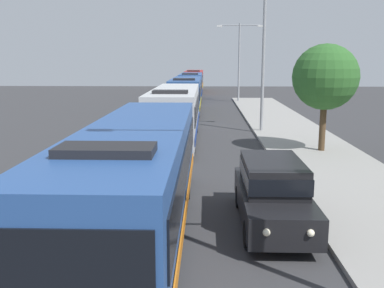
{
  "coord_description": "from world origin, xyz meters",
  "views": [
    {
      "loc": [
        0.49,
        2.24,
        4.72
      ],
      "look_at": [
        0.0,
        17.17,
        1.81
      ],
      "focal_mm": 40.8,
      "sensor_mm": 36.0,
      "label": 1
    }
  ],
  "objects_px": {
    "bus_second_in_line": "(175,113)",
    "bus_rear": "(194,80)",
    "streetlamp_mid": "(264,47)",
    "roadside_tree": "(325,77)",
    "bus_lead": "(138,176)",
    "bus_middle": "(186,94)",
    "bus_fourth_in_line": "(191,85)",
    "streetlamp_far": "(239,55)",
    "white_suv": "(272,190)"
  },
  "relations": [
    {
      "from": "white_suv",
      "to": "streetlamp_mid",
      "type": "height_order",
      "value": "streetlamp_mid"
    },
    {
      "from": "bus_lead",
      "to": "bus_middle",
      "type": "relative_size",
      "value": 1.08
    },
    {
      "from": "bus_fourth_in_line",
      "to": "streetlamp_mid",
      "type": "height_order",
      "value": "streetlamp_mid"
    },
    {
      "from": "bus_lead",
      "to": "streetlamp_mid",
      "type": "xyz_separation_m",
      "value": [
        5.4,
        17.2,
        3.8
      ]
    },
    {
      "from": "streetlamp_far",
      "to": "bus_fourth_in_line",
      "type": "bearing_deg",
      "value": 153.94
    },
    {
      "from": "bus_fourth_in_line",
      "to": "streetlamp_far",
      "type": "height_order",
      "value": "streetlamp_far"
    },
    {
      "from": "bus_lead",
      "to": "bus_middle",
      "type": "xyz_separation_m",
      "value": [
        -0.0,
        27.64,
        -0.0
      ]
    },
    {
      "from": "bus_second_in_line",
      "to": "bus_fourth_in_line",
      "type": "height_order",
      "value": "same"
    },
    {
      "from": "bus_rear",
      "to": "streetlamp_far",
      "type": "xyz_separation_m",
      "value": [
        5.4,
        -15.63,
        3.53
      ]
    },
    {
      "from": "bus_lead",
      "to": "bus_second_in_line",
      "type": "relative_size",
      "value": 1.07
    },
    {
      "from": "bus_middle",
      "to": "bus_fourth_in_line",
      "type": "distance_m",
      "value": 13.08
    },
    {
      "from": "bus_rear",
      "to": "streetlamp_mid",
      "type": "bearing_deg",
      "value": -81.59
    },
    {
      "from": "bus_fourth_in_line",
      "to": "bus_second_in_line",
      "type": "bearing_deg",
      "value": -90.0
    },
    {
      "from": "bus_lead",
      "to": "bus_fourth_in_line",
      "type": "xyz_separation_m",
      "value": [
        -0.0,
        40.72,
        -0.0
      ]
    },
    {
      "from": "bus_lead",
      "to": "bus_second_in_line",
      "type": "distance_m",
      "value": 13.92
    },
    {
      "from": "streetlamp_mid",
      "to": "bus_rear",
      "type": "bearing_deg",
      "value": 98.41
    },
    {
      "from": "streetlamp_mid",
      "to": "roadside_tree",
      "type": "distance_m",
      "value": 6.9
    },
    {
      "from": "bus_second_in_line",
      "to": "bus_middle",
      "type": "distance_m",
      "value": 13.72
    },
    {
      "from": "white_suv",
      "to": "roadside_tree",
      "type": "xyz_separation_m",
      "value": [
        3.99,
        9.94,
        2.8
      ]
    },
    {
      "from": "bus_lead",
      "to": "bus_second_in_line",
      "type": "xyz_separation_m",
      "value": [
        -0.0,
        13.92,
        -0.0
      ]
    },
    {
      "from": "white_suv",
      "to": "streetlamp_mid",
      "type": "xyz_separation_m",
      "value": [
        1.7,
        16.23,
        4.46
      ]
    },
    {
      "from": "bus_lead",
      "to": "white_suv",
      "type": "relative_size",
      "value": 2.35
    },
    {
      "from": "bus_rear",
      "to": "white_suv",
      "type": "bearing_deg",
      "value": -85.99
    },
    {
      "from": "bus_fourth_in_line",
      "to": "roadside_tree",
      "type": "height_order",
      "value": "roadside_tree"
    },
    {
      "from": "white_suv",
      "to": "streetlamp_mid",
      "type": "distance_m",
      "value": 16.92
    },
    {
      "from": "bus_middle",
      "to": "roadside_tree",
      "type": "relative_size",
      "value": 2.06
    },
    {
      "from": "bus_lead",
      "to": "bus_rear",
      "type": "height_order",
      "value": "same"
    },
    {
      "from": "bus_lead",
      "to": "streetlamp_far",
      "type": "bearing_deg",
      "value": 81.93
    },
    {
      "from": "bus_fourth_in_line",
      "to": "bus_rear",
      "type": "bearing_deg",
      "value": 90.0
    },
    {
      "from": "streetlamp_far",
      "to": "white_suv",
      "type": "bearing_deg",
      "value": -92.62
    },
    {
      "from": "streetlamp_mid",
      "to": "streetlamp_far",
      "type": "height_order",
      "value": "streetlamp_mid"
    },
    {
      "from": "streetlamp_far",
      "to": "roadside_tree",
      "type": "xyz_separation_m",
      "value": [
        2.29,
        -27.17,
        -1.38
      ]
    },
    {
      "from": "white_suv",
      "to": "roadside_tree",
      "type": "relative_size",
      "value": 0.95
    },
    {
      "from": "bus_middle",
      "to": "bus_fourth_in_line",
      "type": "relative_size",
      "value": 1.0
    },
    {
      "from": "streetlamp_mid",
      "to": "roadside_tree",
      "type": "height_order",
      "value": "streetlamp_mid"
    },
    {
      "from": "bus_fourth_in_line",
      "to": "white_suv",
      "type": "relative_size",
      "value": 2.16
    },
    {
      "from": "bus_lead",
      "to": "bus_rear",
      "type": "xyz_separation_m",
      "value": [
        0.0,
        53.71,
        0.0
      ]
    },
    {
      "from": "bus_fourth_in_line",
      "to": "white_suv",
      "type": "distance_m",
      "value": 39.93
    },
    {
      "from": "bus_lead",
      "to": "bus_rear",
      "type": "bearing_deg",
      "value": 90.0
    },
    {
      "from": "bus_second_in_line",
      "to": "bus_rear",
      "type": "xyz_separation_m",
      "value": [
        0.0,
        39.79,
        0.0
      ]
    },
    {
      "from": "bus_second_in_line",
      "to": "streetlamp_far",
      "type": "xyz_separation_m",
      "value": [
        5.4,
        24.16,
        3.53
      ]
    },
    {
      "from": "bus_middle",
      "to": "streetlamp_mid",
      "type": "bearing_deg",
      "value": -62.65
    },
    {
      "from": "bus_rear",
      "to": "streetlamp_mid",
      "type": "distance_m",
      "value": 37.1
    },
    {
      "from": "bus_middle",
      "to": "streetlamp_far",
      "type": "bearing_deg",
      "value": 62.66
    },
    {
      "from": "streetlamp_far",
      "to": "roadside_tree",
      "type": "distance_m",
      "value": 27.3
    },
    {
      "from": "bus_second_in_line",
      "to": "bus_rear",
      "type": "relative_size",
      "value": 0.91
    },
    {
      "from": "bus_rear",
      "to": "streetlamp_far",
      "type": "height_order",
      "value": "streetlamp_far"
    },
    {
      "from": "streetlamp_far",
      "to": "bus_second_in_line",
      "type": "bearing_deg",
      "value": -102.6
    },
    {
      "from": "bus_middle",
      "to": "white_suv",
      "type": "height_order",
      "value": "bus_middle"
    },
    {
      "from": "bus_lead",
      "to": "white_suv",
      "type": "height_order",
      "value": "bus_lead"
    }
  ]
}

